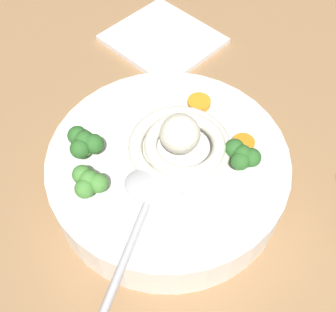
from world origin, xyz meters
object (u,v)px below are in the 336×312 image
noodle_pile (181,143)px  folded_napkin (163,39)px  soup_bowl (168,170)px  soup_spoon (149,198)px

noodle_pile → folded_napkin: 25.91cm
soup_bowl → folded_napkin: 25.65cm
soup_bowl → noodle_pile: noodle_pile is taller
folded_napkin → noodle_pile: bearing=-67.1°
soup_bowl → noodle_pile: (1.10, 0.91, 4.10)cm
soup_bowl → folded_napkin: (-8.68, 24.02, -2.38)cm
soup_bowl → soup_spoon: soup_spoon is taller
soup_bowl → soup_spoon: size_ratio=1.51×
noodle_pile → soup_bowl: bearing=-140.4°
noodle_pile → folded_napkin: bearing=112.9°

